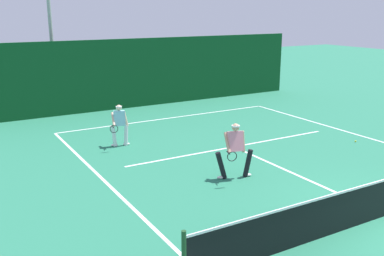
{
  "coord_description": "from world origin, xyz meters",
  "views": [
    {
      "loc": [
        -9.13,
        -6.22,
        4.88
      ],
      "look_at": [
        -1.86,
        6.32,
        1.0
      ],
      "focal_mm": 41.59,
      "sensor_mm": 36.0,
      "label": 1
    }
  ],
  "objects_px": {
    "player_near": "(235,148)",
    "tennis_ball": "(356,141)",
    "light_pole": "(48,1)",
    "player_far": "(119,124)"
  },
  "relations": [
    {
      "from": "tennis_ball",
      "to": "light_pole",
      "type": "bearing_deg",
      "value": 125.31
    },
    {
      "from": "player_near",
      "to": "player_far",
      "type": "bearing_deg",
      "value": -53.23
    },
    {
      "from": "player_near",
      "to": "tennis_ball",
      "type": "xyz_separation_m",
      "value": [
        6.13,
        0.7,
        -0.89
      ]
    },
    {
      "from": "player_far",
      "to": "tennis_ball",
      "type": "height_order",
      "value": "player_far"
    },
    {
      "from": "player_near",
      "to": "light_pole",
      "type": "distance_m",
      "value": 13.39
    },
    {
      "from": "player_near",
      "to": "tennis_ball",
      "type": "relative_size",
      "value": 25.47
    },
    {
      "from": "tennis_ball",
      "to": "light_pole",
      "type": "relative_size",
      "value": 0.01
    },
    {
      "from": "tennis_ball",
      "to": "light_pole",
      "type": "xyz_separation_m",
      "value": [
        -8.33,
        11.77,
        5.24
      ]
    },
    {
      "from": "player_near",
      "to": "player_far",
      "type": "distance_m",
      "value": 5.07
    },
    {
      "from": "light_pole",
      "to": "player_near",
      "type": "bearing_deg",
      "value": -79.98
    }
  ]
}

